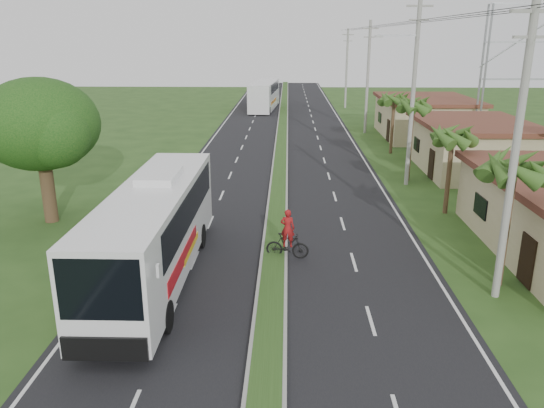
{
  "coord_description": "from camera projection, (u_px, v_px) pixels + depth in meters",
  "views": [
    {
      "loc": [
        0.56,
        -16.38,
        9.4
      ],
      "look_at": [
        -0.16,
        7.68,
        1.8
      ],
      "focal_mm": 35.0,
      "sensor_mm": 36.0,
      "label": 1
    }
  ],
  "objects": [
    {
      "name": "palm_verge_d",
      "position": [
        394.0,
        99.0,
        43.52
      ],
      "size": [
        2.4,
        2.4,
        5.25
      ],
      "color": "#473321",
      "rests_on": "ground"
    },
    {
      "name": "coach_bus_far",
      "position": [
        264.0,
        94.0,
        71.37
      ],
      "size": [
        3.75,
        12.86,
        3.69
      ],
      "rotation": [
        0.0,
        0.0,
        -0.08
      ],
      "color": "white",
      "rests_on": "ground"
    },
    {
      "name": "median_strip",
      "position": [
        279.0,
        175.0,
        37.5
      ],
      "size": [
        1.2,
        160.0,
        0.18
      ],
      "color": "gray",
      "rests_on": "ground"
    },
    {
      "name": "palm_verge_c",
      "position": [
        413.0,
        105.0,
        34.78
      ],
      "size": [
        2.4,
        2.4,
        5.85
      ],
      "color": "#473321",
      "rests_on": "ground"
    },
    {
      "name": "utility_pole_c",
      "position": [
        368.0,
        76.0,
        52.74
      ],
      "size": [
        1.6,
        0.28,
        11.0
      ],
      "color": "gray",
      "rests_on": "ground"
    },
    {
      "name": "billboard_lattice",
      "position": [
        544.0,
        69.0,
        44.38
      ],
      "size": [
        10.18,
        1.18,
        12.07
      ],
      "color": "gray",
      "rests_on": "ground"
    },
    {
      "name": "utility_pole_d",
      "position": [
        347.0,
        68.0,
        71.88
      ],
      "size": [
        1.6,
        0.28,
        10.5
      ],
      "color": "gray",
      "rests_on": "ground"
    },
    {
      "name": "palm_verge_b",
      "position": [
        453.0,
        136.0,
        28.32
      ],
      "size": [
        2.4,
        2.4,
        5.05
      ],
      "color": "#473321",
      "rests_on": "ground"
    },
    {
      "name": "lane_edge_left",
      "position": [
        185.0,
        175.0,
        37.72
      ],
      "size": [
        0.12,
        160.0,
        0.01
      ],
      "primitive_type": "cube",
      "color": "silver",
      "rests_on": "ground"
    },
    {
      "name": "shop_far",
      "position": [
        425.0,
        117.0,
        51.8
      ],
      "size": [
        8.6,
        11.6,
        3.82
      ],
      "color": "tan",
      "rests_on": "ground"
    },
    {
      "name": "lane_edge_right",
      "position": [
        374.0,
        177.0,
        37.34
      ],
      "size": [
        0.12,
        160.0,
        0.01
      ],
      "primitive_type": "cube",
      "color": "silver",
      "rests_on": "ground"
    },
    {
      "name": "utility_pole_a",
      "position": [
        516.0,
        149.0,
        18.42
      ],
      "size": [
        1.6,
        0.28,
        11.0
      ],
      "color": "gray",
      "rests_on": "ground"
    },
    {
      "name": "utility_pole_b",
      "position": [
        413.0,
        89.0,
        33.5
      ],
      "size": [
        3.2,
        0.28,
        12.0
      ],
      "color": "gray",
      "rests_on": "ground"
    },
    {
      "name": "palm_verge_a",
      "position": [
        515.0,
        169.0,
        19.64
      ],
      "size": [
        2.4,
        2.4,
        5.45
      ],
      "color": "#473321",
      "rests_on": "ground"
    },
    {
      "name": "road_asphalt",
      "position": [
        279.0,
        176.0,
        37.52
      ],
      "size": [
        14.0,
        160.0,
        0.02
      ],
      "primitive_type": "cube",
      "color": "black",
      "rests_on": "ground"
    },
    {
      "name": "ground",
      "position": [
        270.0,
        319.0,
        18.46
      ],
      "size": [
        180.0,
        180.0,
        0.0
      ],
      "primitive_type": "plane",
      "color": "#28471A",
      "rests_on": "ground"
    },
    {
      "name": "motorcyclist",
      "position": [
        287.0,
        241.0,
        23.36
      ],
      "size": [
        1.96,
        0.8,
        2.27
      ],
      "rotation": [
        0.0,
        0.0,
        -0.14
      ],
      "color": "black",
      "rests_on": "ground"
    },
    {
      "name": "shade_tree",
      "position": [
        38.0,
        127.0,
        26.84
      ],
      "size": [
        6.3,
        6.0,
        7.54
      ],
      "color": "#473321",
      "rests_on": "ground"
    },
    {
      "name": "shop_mid",
      "position": [
        472.0,
        146.0,
        38.48
      ],
      "size": [
        7.6,
        10.6,
        3.67
      ],
      "color": "tan",
      "rests_on": "ground"
    },
    {
      "name": "coach_bus_main",
      "position": [
        155.0,
        225.0,
        20.97
      ],
      "size": [
        2.77,
        12.82,
        4.14
      ],
      "rotation": [
        0.0,
        0.0,
        0.0
      ],
      "color": "white",
      "rests_on": "ground"
    }
  ]
}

